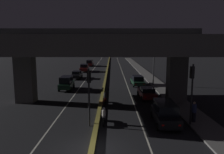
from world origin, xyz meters
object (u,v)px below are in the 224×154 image
object	(u,v)px
traffic_light_left_of_median	(89,87)
car_dark_red_second	(147,93)
car_black_second_oncoming	(77,75)
car_dark_green_lead_oncoming	(67,83)
car_dark_red_third_oncoming	(85,68)
car_dark_green_third	(138,80)
traffic_light_right_of_median	(192,84)
motorcycle_black_filtering_near	(104,117)
car_black_lead	(165,113)
street_lamp	(151,59)
pedestrian_on_sidewalk	(194,112)
motorcycle_red_filtering_mid	(106,98)
car_dark_red_fourth_oncoming	(90,63)

from	to	relation	value
traffic_light_left_of_median	car_dark_red_second	xyz separation A→B (m)	(6.10, 8.97, -2.47)
car_dark_red_second	car_black_second_oncoming	bearing A→B (deg)	32.53
car_dark_green_lead_oncoming	car_dark_red_third_oncoming	size ratio (longest dim) A/B	0.83
car_black_second_oncoming	car_dark_green_third	bearing A→B (deg)	57.69
traffic_light_right_of_median	motorcycle_black_filtering_near	distance (m)	7.61
car_dark_green_lead_oncoming	car_black_second_oncoming	xyz separation A→B (m)	(-0.22, 10.56, -0.29)
car_black_lead	car_dark_red_second	xyz separation A→B (m)	(-0.16, 8.52, -0.21)
street_lamp	pedestrian_on_sidewalk	distance (m)	17.22
motorcycle_black_filtering_near	motorcycle_red_filtering_mid	size ratio (longest dim) A/B	1.09
car_black_lead	motorcycle_black_filtering_near	world-z (taller)	car_black_lead
pedestrian_on_sidewalk	car_dark_green_lead_oncoming	bearing A→B (deg)	134.57
traffic_light_right_of_median	pedestrian_on_sidewalk	xyz separation A→B (m)	(0.50, 0.50, -2.44)
car_dark_red_third_oncoming	motorcycle_black_filtering_near	distance (m)	35.83
car_dark_red_second	car_dark_green_lead_oncoming	xyz separation A→B (m)	(-10.91, 5.24, 0.29)
street_lamp	motorcycle_black_filtering_near	distance (m)	18.67
motorcycle_black_filtering_near	pedestrian_on_sidewalk	bearing A→B (deg)	-89.23
street_lamp	car_black_lead	distance (m)	17.34
traffic_light_right_of_median	car_dark_red_third_oncoming	distance (m)	38.14
car_dark_red_fourth_oncoming	street_lamp	bearing A→B (deg)	23.11
street_lamp	motorcycle_black_filtering_near	bearing A→B (deg)	-111.97
motorcycle_black_filtering_near	pedestrian_on_sidewalk	xyz separation A→B (m)	(7.54, 0.09, 0.40)
street_lamp	car_dark_red_second	xyz separation A→B (m)	(-1.90, -8.42, -3.53)
traffic_light_left_of_median	car_black_lead	size ratio (longest dim) A/B	1.06
car_black_second_oncoming	car_dark_red_fourth_oncoming	size ratio (longest dim) A/B	0.95
street_lamp	car_black_lead	size ratio (longest dim) A/B	1.58
car_dark_green_third	pedestrian_on_sidewalk	distance (m)	17.31
motorcycle_red_filtering_mid	car_dark_green_third	bearing A→B (deg)	-27.05
traffic_light_right_of_median	car_dark_green_third	size ratio (longest dim) A/B	1.14
car_dark_green_third	car_dark_red_fourth_oncoming	size ratio (longest dim) A/B	0.97
car_black_lead	car_dark_red_second	bearing A→B (deg)	2.48
motorcycle_black_filtering_near	traffic_light_left_of_median	bearing A→B (deg)	109.41
traffic_light_left_of_median	car_dark_red_second	world-z (taller)	traffic_light_left_of_median
traffic_light_left_of_median	car_dark_red_fourth_oncoming	bearing A→B (deg)	95.74
car_black_second_oncoming	car_dark_red_third_oncoming	distance (m)	10.95
car_black_lead	pedestrian_on_sidewalk	size ratio (longest dim) A/B	2.57
traffic_light_left_of_median	car_black_second_oncoming	bearing A→B (deg)	101.49
car_dark_green_third	car_dark_red_third_oncoming	size ratio (longest dim) A/B	0.92
car_black_second_oncoming	motorcycle_black_filtering_near	world-z (taller)	car_black_second_oncoming
car_dark_green_third	pedestrian_on_sidewalk	bearing A→B (deg)	-173.57
traffic_light_right_of_median	car_black_second_oncoming	distance (m)	28.21
traffic_light_right_of_median	pedestrian_on_sidewalk	bearing A→B (deg)	45.32
car_black_lead	car_dark_green_third	world-z (taller)	car_black_lead
car_dark_red_second	pedestrian_on_sidewalk	bearing A→B (deg)	-165.65
car_black_lead	car_dark_red_third_oncoming	world-z (taller)	car_black_lead
car_dark_green_lead_oncoming	street_lamp	bearing A→B (deg)	103.36
traffic_light_left_of_median	street_lamp	bearing A→B (deg)	65.29
traffic_light_right_of_median	car_dark_red_fourth_oncoming	bearing A→B (deg)	104.95
car_black_lead	car_dark_red_second	distance (m)	8.52
car_dark_red_third_oncoming	car_dark_red_fourth_oncoming	xyz separation A→B (m)	(-0.01, 13.51, 0.03)
car_black_lead	car_dark_red_third_oncoming	size ratio (longest dim) A/B	0.92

